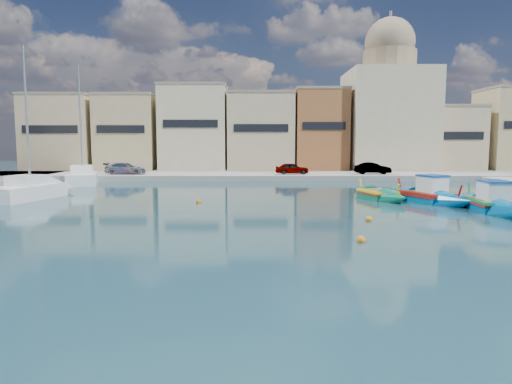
# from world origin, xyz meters

# --- Properties ---
(ground) EXTENTS (160.00, 160.00, 0.00)m
(ground) POSITION_xyz_m (0.00, 0.00, 0.00)
(ground) COLOR #163643
(ground) RESTS_ON ground
(north_quay) EXTENTS (80.00, 8.00, 0.60)m
(north_quay) POSITION_xyz_m (0.00, 32.00, 0.30)
(north_quay) COLOR gray
(north_quay) RESTS_ON ground
(north_townhouses) EXTENTS (83.20, 7.87, 10.19)m
(north_townhouses) POSITION_xyz_m (6.68, 39.36, 5.00)
(north_townhouses) COLOR tan
(north_townhouses) RESTS_ON ground
(church_block) EXTENTS (10.00, 10.00, 19.10)m
(church_block) POSITION_xyz_m (10.00, 40.00, 8.41)
(church_block) COLOR beige
(church_block) RESTS_ON ground
(parked_cars) EXTENTS (29.81, 1.78, 1.22)m
(parked_cars) POSITION_xyz_m (-7.55, 30.50, 1.20)
(parked_cars) COLOR #4C1919
(parked_cars) RESTS_ON north_quay
(luzzu_turquoise_cabin) EXTENTS (2.52, 8.66, 2.74)m
(luzzu_turquoise_cabin) POSITION_xyz_m (6.98, 8.90, 0.33)
(luzzu_turquoise_cabin) COLOR #005B98
(luzzu_turquoise_cabin) RESTS_ON ground
(luzzu_blue_cabin) EXTENTS (4.52, 8.02, 2.78)m
(luzzu_blue_cabin) POSITION_xyz_m (4.83, 12.73, 0.34)
(luzzu_blue_cabin) COLOR #00609E
(luzzu_blue_cabin) RESTS_ON ground
(luzzu_green) EXTENTS (3.49, 7.07, 2.16)m
(luzzu_green) POSITION_xyz_m (2.01, 14.40, 0.23)
(luzzu_green) COLOR #0A6D4B
(luzzu_green) RESTS_ON ground
(yacht_north) EXTENTS (5.06, 9.24, 11.88)m
(yacht_north) POSITION_xyz_m (-23.24, 27.52, 0.47)
(yacht_north) COLOR white
(yacht_north) RESTS_ON ground
(yacht_midnorth) EXTENTS (4.31, 8.26, 11.23)m
(yacht_midnorth) POSITION_xyz_m (-21.76, 15.76, 0.44)
(yacht_midnorth) COLOR white
(yacht_midnorth) RESTS_ON ground
(mooring_buoys) EXTENTS (27.21, 23.32, 0.36)m
(mooring_buoys) POSITION_xyz_m (2.26, 5.48, 0.08)
(mooring_buoys) COLOR orange
(mooring_buoys) RESTS_ON ground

